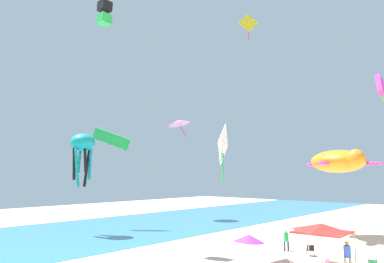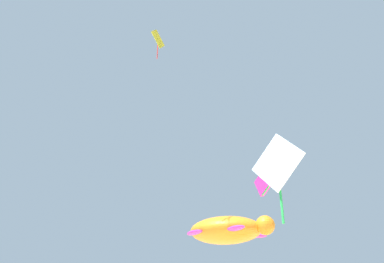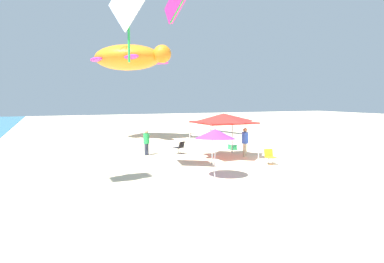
% 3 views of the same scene
% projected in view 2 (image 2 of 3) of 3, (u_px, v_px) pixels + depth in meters
% --- Properties ---
extents(kite_diamond_yellow, '(1.59, 1.51, 3.07)m').
position_uv_depth(kite_diamond_yellow, '(158.00, 40.00, 29.92)').
color(kite_diamond_yellow, yellow).
extents(kite_turtle_orange, '(7.78, 7.77, 2.20)m').
position_uv_depth(kite_turtle_orange, '(227.00, 230.00, 29.34)').
color(kite_turtle_orange, orange).
extents(kite_parafoil_magenta, '(5.92, 0.76, 3.56)m').
position_uv_depth(kite_parafoil_magenta, '(271.00, 172.00, 32.90)').
color(kite_parafoil_magenta, '#E02D9E').
extents(kite_diamond_white, '(2.79, 1.27, 4.32)m').
position_uv_depth(kite_diamond_white, '(278.00, 165.00, 16.47)').
color(kite_diamond_white, white).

